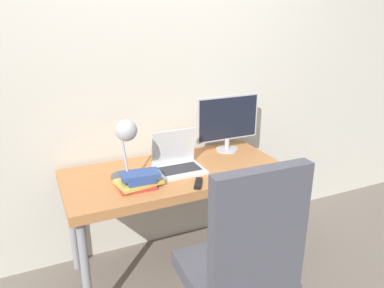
{
  "coord_description": "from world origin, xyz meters",
  "views": [
    {
      "loc": [
        -0.83,
        -1.77,
        1.74
      ],
      "look_at": [
        0.11,
        0.3,
        0.93
      ],
      "focal_mm": 35.0,
      "sensor_mm": 36.0,
      "label": 1
    }
  ],
  "objects_px": {
    "office_chair": "(243,261)",
    "book_stack": "(139,180)",
    "monitor": "(228,121)",
    "laptop": "(178,162)",
    "desk_lamp": "(126,139)"
  },
  "relations": [
    {
      "from": "office_chair",
      "to": "book_stack",
      "type": "bearing_deg",
      "value": 113.15
    },
    {
      "from": "laptop",
      "to": "monitor",
      "type": "xyz_separation_m",
      "value": [
        0.47,
        0.19,
        0.18
      ]
    },
    {
      "from": "monitor",
      "to": "laptop",
      "type": "bearing_deg",
      "value": -158.56
    },
    {
      "from": "laptop",
      "to": "monitor",
      "type": "relative_size",
      "value": 0.62
    },
    {
      "from": "laptop",
      "to": "book_stack",
      "type": "xyz_separation_m",
      "value": [
        -0.31,
        -0.13,
        -0.01
      ]
    },
    {
      "from": "laptop",
      "to": "office_chair",
      "type": "height_order",
      "value": "office_chair"
    },
    {
      "from": "monitor",
      "to": "office_chair",
      "type": "distance_m",
      "value": 1.19
    },
    {
      "from": "monitor",
      "to": "office_chair",
      "type": "relative_size",
      "value": 0.43
    },
    {
      "from": "desk_lamp",
      "to": "book_stack",
      "type": "xyz_separation_m",
      "value": [
        0.06,
        -0.03,
        -0.26
      ]
    },
    {
      "from": "office_chair",
      "to": "laptop",
      "type": "bearing_deg",
      "value": 89.52
    },
    {
      "from": "book_stack",
      "to": "office_chair",
      "type": "bearing_deg",
      "value": -66.85
    },
    {
      "from": "laptop",
      "to": "book_stack",
      "type": "distance_m",
      "value": 0.34
    },
    {
      "from": "office_chair",
      "to": "monitor",
      "type": "bearing_deg",
      "value": 64.93
    },
    {
      "from": "monitor",
      "to": "book_stack",
      "type": "xyz_separation_m",
      "value": [
        -0.78,
        -0.32,
        -0.19
      ]
    },
    {
      "from": "office_chair",
      "to": "book_stack",
      "type": "xyz_separation_m",
      "value": [
        -0.3,
        0.7,
        0.19
      ]
    }
  ]
}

